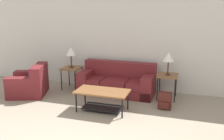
% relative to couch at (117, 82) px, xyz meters
% --- Properties ---
extents(wall_back, '(9.13, 0.06, 2.60)m').
position_rel_couch_xyz_m(wall_back, '(0.25, 0.51, 1.00)').
color(wall_back, silver).
rests_on(wall_back, ground_plane).
extents(couch, '(2.00, 0.87, 0.82)m').
position_rel_couch_xyz_m(couch, '(0.00, 0.00, 0.00)').
color(couch, maroon).
rests_on(couch, ground_plane).
extents(armchair, '(1.15, 1.18, 0.80)m').
position_rel_couch_xyz_m(armchair, '(-2.17, -0.81, -0.01)').
color(armchair, maroon).
rests_on(armchair, ground_plane).
extents(coffee_table, '(1.17, 0.61, 0.47)m').
position_rel_couch_xyz_m(coffee_table, '(0.02, -1.26, 0.05)').
color(coffee_table, brown).
rests_on(coffee_table, ground_plane).
extents(side_table_left, '(0.50, 0.54, 0.62)m').
position_rel_couch_xyz_m(side_table_left, '(-1.32, -0.04, 0.26)').
color(side_table_left, brown).
rests_on(side_table_left, ground_plane).
extents(side_table_right, '(0.50, 0.54, 0.62)m').
position_rel_couch_xyz_m(side_table_right, '(1.32, -0.04, 0.26)').
color(side_table_right, brown).
rests_on(side_table_right, ground_plane).
extents(table_lamp_left, '(0.28, 0.28, 0.57)m').
position_rel_couch_xyz_m(table_lamp_left, '(-1.32, -0.04, 0.77)').
color(table_lamp_left, '#472D1E').
rests_on(table_lamp_left, side_table_left).
extents(table_lamp_right, '(0.28, 0.28, 0.57)m').
position_rel_couch_xyz_m(table_lamp_right, '(1.32, -0.04, 0.77)').
color(table_lamp_right, '#472D1E').
rests_on(table_lamp_right, side_table_right).
extents(backpack, '(0.29, 0.27, 0.38)m').
position_rel_couch_xyz_m(backpack, '(1.34, -0.72, -0.11)').
color(backpack, '#4C1E19').
rests_on(backpack, ground_plane).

